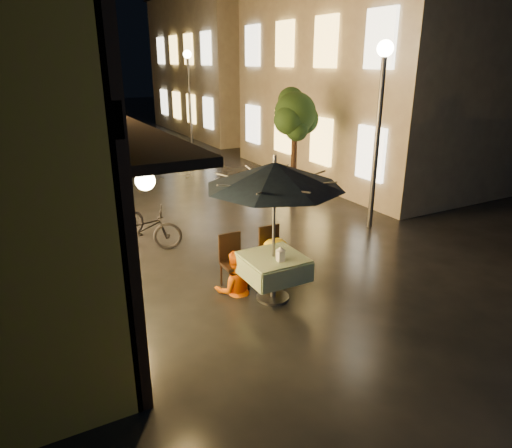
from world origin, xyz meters
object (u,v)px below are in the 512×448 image
streetlamp_near (380,103)px  bicycle_0 (139,230)px  person_yellow (276,240)px  patio_umbrella (274,175)px  cafe_table (273,267)px  table_lantern (281,253)px  person_orange (235,252)px

streetlamp_near → bicycle_0: (-5.27, 1.20, -2.45)m
person_yellow → patio_umbrella: bearing=42.1°
streetlamp_near → patio_umbrella: (-3.84, -1.92, -0.77)m
person_yellow → bicycle_0: person_yellow is taller
cafe_table → streetlamp_near: bearing=26.5°
streetlamp_near → table_lantern: streetlamp_near is taller
table_lantern → person_yellow: size_ratio=0.16×
streetlamp_near → person_yellow: 4.27m
patio_umbrella → table_lantern: bearing=-90.0°
person_orange → person_yellow: person_yellow is taller
person_yellow → bicycle_0: size_ratio=0.88×
patio_umbrella → table_lantern: 1.25m
cafe_table → table_lantern: table_lantern is taller
person_orange → bicycle_0: (-0.97, 2.59, -0.28)m
person_orange → bicycle_0: 2.78m
streetlamp_near → patio_umbrella: size_ratio=1.72×
streetlamp_near → patio_umbrella: streetlamp_near is taller
patio_umbrella → bicycle_0: patio_umbrella is taller
patio_umbrella → table_lantern: (0.00, -0.22, -1.23)m
streetlamp_near → person_yellow: streetlamp_near is taller
streetlamp_near → person_orange: 5.01m
cafe_table → table_lantern: (0.00, -0.22, 0.33)m
streetlamp_near → person_yellow: size_ratio=2.70×
streetlamp_near → bicycle_0: bearing=167.2°
bicycle_0 → cafe_table: bearing=-135.5°
patio_umbrella → person_yellow: size_ratio=1.57×
person_orange → streetlamp_near: bearing=-147.0°
cafe_table → bicycle_0: bicycle_0 is taller
person_orange → table_lantern: bearing=136.4°
person_yellow → cafe_table: bearing=42.1°
streetlamp_near → table_lantern: bearing=-150.9°
cafe_table → person_orange: 0.71m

